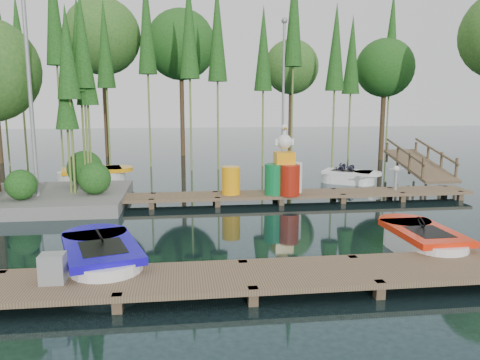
{
  "coord_description": "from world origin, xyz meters",
  "views": [
    {
      "loc": [
        -1.1,
        -12.2,
        3.29
      ],
      "look_at": [
        0.5,
        0.5,
        1.1
      ],
      "focal_mm": 35.0,
      "sensor_mm": 36.0,
      "label": 1
    }
  ],
  "objects": [
    {
      "name": "ground_plane",
      "position": [
        0.0,
        0.0,
        0.0
      ],
      "size": [
        90.0,
        90.0,
        0.0
      ],
      "primitive_type": "plane",
      "color": "#1D3236"
    },
    {
      "name": "near_dock",
      "position": [
        0.0,
        -4.5,
        0.23
      ],
      "size": [
        18.0,
        1.5,
        0.5
      ],
      "color": "brown",
      "rests_on": "ground"
    },
    {
      "name": "far_dock",
      "position": [
        1.0,
        2.5,
        0.23
      ],
      "size": [
        15.0,
        1.2,
        0.5
      ],
      "color": "brown",
      "rests_on": "ground"
    },
    {
      "name": "island",
      "position": [
        -6.3,
        3.29,
        3.18
      ],
      "size": [
        6.2,
        4.2,
        6.75
      ],
      "color": "slate",
      "rests_on": "ground"
    },
    {
      "name": "tree_screen",
      "position": [
        -2.04,
        10.6,
        6.12
      ],
      "size": [
        34.42,
        18.53,
        10.31
      ],
      "color": "#45321D",
      "rests_on": "ground"
    },
    {
      "name": "lamp_island",
      "position": [
        -5.5,
        2.5,
        4.26
      ],
      "size": [
        0.3,
        0.3,
        7.25
      ],
      "color": "gray",
      "rests_on": "ground"
    },
    {
      "name": "lamp_rear",
      "position": [
        4.0,
        11.0,
        4.26
      ],
      "size": [
        0.3,
        0.3,
        7.25
      ],
      "color": "gray",
      "rests_on": "ground"
    },
    {
      "name": "ramp",
      "position": [
        9.0,
        6.5,
        0.59
      ],
      "size": [
        1.5,
        3.94,
        1.49
      ],
      "color": "brown",
      "rests_on": "ground"
    },
    {
      "name": "boat_blue",
      "position": [
        -2.67,
        -3.37,
        0.28
      ],
      "size": [
        2.05,
        3.1,
        0.96
      ],
      "rotation": [
        0.0,
        0.0,
        0.29
      ],
      "color": "white",
      "rests_on": "ground"
    },
    {
      "name": "boat_red",
      "position": [
        4.05,
        -2.98,
        0.25
      ],
      "size": [
        1.22,
        2.62,
        0.87
      ],
      "rotation": [
        0.0,
        0.0,
        0.02
      ],
      "color": "white",
      "rests_on": "ground"
    },
    {
      "name": "boat_yellow_far",
      "position": [
        -4.61,
        6.78,
        0.31
      ],
      "size": [
        3.15,
        1.94,
        1.46
      ],
      "rotation": [
        0.0,
        0.0,
        -0.12
      ],
      "color": "white",
      "rests_on": "ground"
    },
    {
      "name": "boat_white_far",
      "position": [
        5.53,
        5.59,
        0.25
      ],
      "size": [
        2.61,
        2.19,
        1.13
      ],
      "rotation": [
        0.0,
        0.0,
        0.14
      ],
      "color": "white",
      "rests_on": "ground"
    },
    {
      "name": "utility_cabinet",
      "position": [
        -3.25,
        -4.5,
        0.55
      ],
      "size": [
        0.4,
        0.34,
        0.49
      ],
      "primitive_type": "cube",
      "color": "gray",
      "rests_on": "near_dock"
    },
    {
      "name": "yellow_barrel",
      "position": [
        0.46,
        2.5,
        0.75
      ],
      "size": [
        0.59,
        0.59,
        0.89
      ],
      "primitive_type": "cylinder",
      "color": "#FFA10D",
      "rests_on": "far_dock"
    },
    {
      "name": "drum_cluster",
      "position": [
        2.2,
        2.34,
        0.96
      ],
      "size": [
        1.3,
        1.19,
        2.25
      ],
      "color": "#0C7034",
      "rests_on": "far_dock"
    },
    {
      "name": "seagull_post",
      "position": [
        6.03,
        2.5,
        0.86
      ],
      "size": [
        0.52,
        0.28,
        0.83
      ],
      "color": "gray",
      "rests_on": "far_dock"
    }
  ]
}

